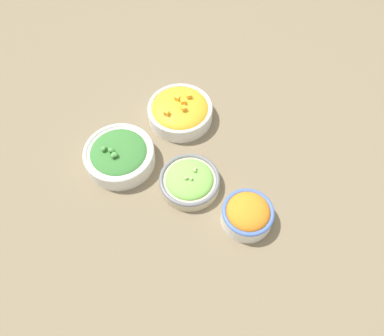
{
  "coord_description": "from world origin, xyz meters",
  "views": [
    {
      "loc": [
        0.39,
        -0.39,
        0.92
      ],
      "look_at": [
        0.0,
        0.0,
        0.03
      ],
      "focal_mm": 35.0,
      "sensor_mm": 36.0,
      "label": 1
    }
  ],
  "objects": [
    {
      "name": "ground_plane",
      "position": [
        0.0,
        0.0,
        0.0
      ],
      "size": [
        3.0,
        3.0,
        0.0
      ],
      "primitive_type": "plane",
      "color": "#75664C"
    },
    {
      "name": "bowl_broccoli",
      "position": [
        -0.18,
        -0.12,
        0.03
      ],
      "size": [
        0.2,
        0.2,
        0.08
      ],
      "color": "silver",
      "rests_on": "ground_plane"
    },
    {
      "name": "bowl_lettuce",
      "position": [
        0.02,
        -0.03,
        0.02
      ],
      "size": [
        0.17,
        0.17,
        0.06
      ],
      "color": "beige",
      "rests_on": "ground_plane"
    },
    {
      "name": "bowl_squash",
      "position": [
        -0.17,
        0.12,
        0.03
      ],
      "size": [
        0.2,
        0.2,
        0.08
      ],
      "color": "silver",
      "rests_on": "ground_plane"
    },
    {
      "name": "bowl_carrots",
      "position": [
        0.2,
        0.0,
        0.04
      ],
      "size": [
        0.14,
        0.14,
        0.07
      ],
      "color": "silver",
      "rests_on": "ground_plane"
    }
  ]
}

